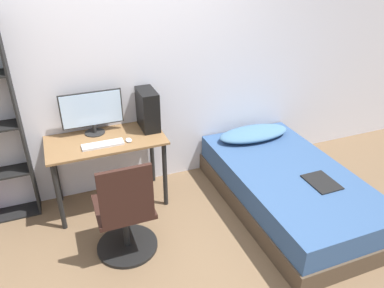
# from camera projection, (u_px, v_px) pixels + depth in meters

# --- Properties ---
(ground_plane) EXTENTS (14.00, 14.00, 0.00)m
(ground_plane) POSITION_uv_depth(u_px,v_px,m) (184.00, 276.00, 2.99)
(ground_plane) COLOR brown
(wall_back) EXTENTS (8.00, 0.05, 2.50)m
(wall_back) POSITION_uv_depth(u_px,v_px,m) (129.00, 71.00, 3.58)
(wall_back) COLOR silver
(wall_back) RESTS_ON ground_plane
(desk) EXTENTS (1.09, 0.56, 0.72)m
(desk) POSITION_uv_depth(u_px,v_px,m) (107.00, 150.00, 3.54)
(desk) COLOR brown
(desk) RESTS_ON ground_plane
(office_chair) EXTENTS (0.52, 0.52, 0.93)m
(office_chair) POSITION_uv_depth(u_px,v_px,m) (126.00, 219.00, 3.05)
(office_chair) COLOR black
(office_chair) RESTS_ON ground_plane
(bed) EXTENTS (1.07, 1.95, 0.42)m
(bed) POSITION_uv_depth(u_px,v_px,m) (288.00, 189.00, 3.67)
(bed) COLOR #4C3D2D
(bed) RESTS_ON ground_plane
(pillow) EXTENTS (0.81, 0.36, 0.11)m
(pillow) POSITION_uv_depth(u_px,v_px,m) (254.00, 133.00, 4.13)
(pillow) COLOR teal
(pillow) RESTS_ON bed
(magazine) EXTENTS (0.24, 0.32, 0.01)m
(magazine) POSITION_uv_depth(u_px,v_px,m) (322.00, 182.00, 3.39)
(magazine) COLOR black
(magazine) RESTS_ON bed
(monitor) EXTENTS (0.57, 0.19, 0.42)m
(monitor) POSITION_uv_depth(u_px,v_px,m) (92.00, 111.00, 3.49)
(monitor) COLOR black
(monitor) RESTS_ON desk
(keyboard) EXTENTS (0.37, 0.11, 0.02)m
(keyboard) POSITION_uv_depth(u_px,v_px,m) (103.00, 145.00, 3.37)
(keyboard) COLOR silver
(keyboard) RESTS_ON desk
(pc_tower) EXTENTS (0.16, 0.32, 0.39)m
(pc_tower) POSITION_uv_depth(u_px,v_px,m) (148.00, 109.00, 3.61)
(pc_tower) COLOR black
(pc_tower) RESTS_ON desk
(mouse) EXTENTS (0.06, 0.09, 0.02)m
(mouse) POSITION_uv_depth(u_px,v_px,m) (129.00, 140.00, 3.45)
(mouse) COLOR silver
(mouse) RESTS_ON desk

